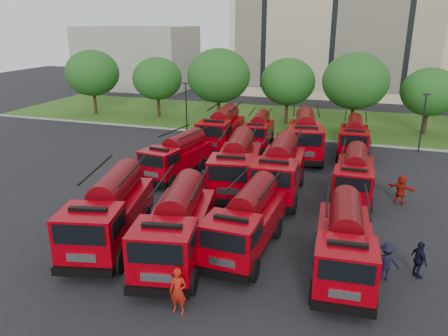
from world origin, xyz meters
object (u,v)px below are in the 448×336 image
Objects in this scene: fire_truck_9 at (259,130)px; firefighter_2 at (416,277)px; fire_truck_0 at (110,211)px; firefighter_0 at (179,312)px; fire_truck_10 at (305,135)px; firefighter_4 at (205,195)px; fire_truck_2 at (247,221)px; fire_truck_1 at (177,226)px; fire_truck_6 at (279,169)px; fire_truck_3 at (344,243)px; fire_truck_5 at (237,164)px; firefighter_3 at (384,279)px; fire_truck_8 at (222,129)px; firefighter_5 at (399,203)px; fire_truck_4 at (177,156)px; firefighter_1 at (140,295)px; fire_truck_11 at (354,137)px; fire_truck_7 at (354,175)px.

firefighter_2 is (11.95, -18.82, -1.46)m from fire_truck_9.
fire_truck_0 is 20.48m from fire_truck_9.
fire_truck_0 reaches higher than firefighter_0.
firefighter_4 is at bearing -123.77° from fire_truck_10.
firefighter_0 is at bearing -99.91° from fire_truck_2.
fire_truck_1 is at bearing 112.31° from firefighter_0.
fire_truck_6 is at bearing -101.27° from fire_truck_10.
fire_truck_1 is 1.11× the size of fire_truck_3.
fire_truck_2 is 0.87× the size of fire_truck_5.
fire_truck_0 is 3.88m from fire_truck_1.
fire_truck_6 is 4.50× the size of firefighter_4.
fire_truck_2 is at bearing -7.79° from firefighter_3.
fire_truck_1 reaches higher than fire_truck_3.
fire_truck_2 is 8.12m from firefighter_2.
fire_truck_8 reaches higher than firefighter_0.
fire_truck_0 reaches higher than firefighter_5.
fire_truck_1 is 4.48× the size of firefighter_3.
fire_truck_9 is at bearing -59.06° from firefighter_4.
fire_truck_9 is at bearing -20.16° from firefighter_5.
fire_truck_8 is (0.71, 8.17, 0.21)m from fire_truck_4.
firefighter_0 is 2.07m from firefighter_1.
fire_truck_4 is 11.29m from fire_truck_10.
firefighter_0 is 1.10× the size of firefighter_3.
fire_truck_11 reaches higher than firefighter_1.
fire_truck_8 is at bearing -43.89° from firefighter_4.
fire_truck_6 is at bearing -126.94° from firefighter_4.
fire_truck_6 is 1.03× the size of fire_truck_8.
firefighter_2 is 13.90m from firefighter_4.
firefighter_0 is (5.83, -22.88, -1.75)m from fire_truck_8.
firefighter_0 is (2.78, -24.45, -1.46)m from fire_truck_9.
firefighter_4 is (-11.08, 6.78, 0.00)m from firefighter_3.
fire_truck_9 is 4.88m from fire_truck_10.
fire_truck_11 is at bearing 47.58° from fire_truck_5.
fire_truck_8 reaches higher than firefighter_4.
firefighter_4 is (-9.24, 6.94, -1.61)m from fire_truck_3.
fire_truck_7 is at bearing -130.65° from firefighter_4.
firefighter_0 is at bearing 79.17° from firefighter_5.
fire_truck_4 is at bearing -36.53° from firefighter_3.
firefighter_4 is at bearing 90.10° from fire_truck_1.
fire_truck_7 reaches higher than firefighter_5.
fire_truck_1 is at bearing -99.28° from fire_truck_5.
fire_truck_4 is at bearing -143.39° from fire_truck_11.
firefighter_5 is (14.43, 10.12, -1.78)m from fire_truck_0.
fire_truck_8 is at bearing 124.29° from firefighter_1.
fire_truck_10 is 4.26× the size of firefighter_0.
firefighter_4 is at bearing -98.10° from fire_truck_9.
fire_truck_1 is 4.50× the size of firefighter_2.
fire_truck_1 is at bearing -18.84° from fire_truck_0.
firefighter_1 is (-7.55, -23.69, -1.55)m from fire_truck_11.
firefighter_0 is 1.21× the size of firefighter_1.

